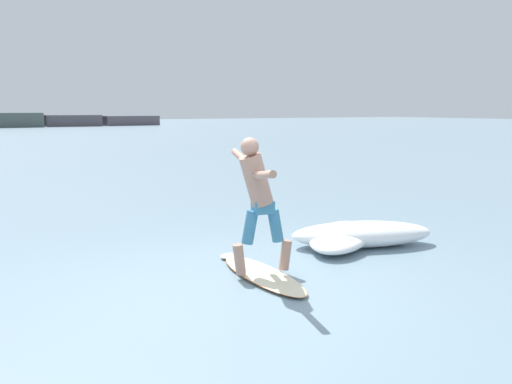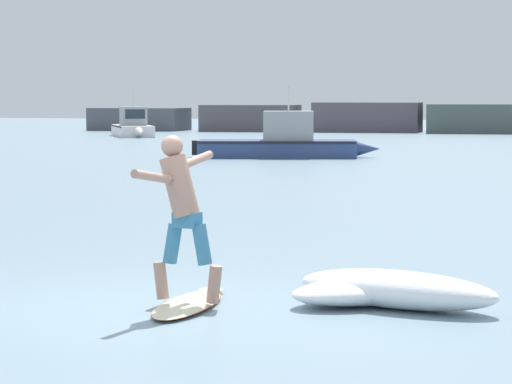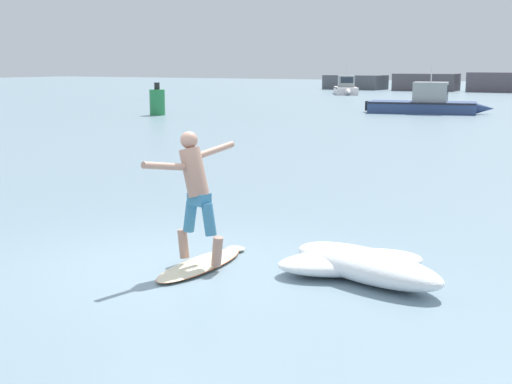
{
  "view_description": "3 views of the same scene",
  "coord_description": "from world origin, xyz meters",
  "px_view_note": "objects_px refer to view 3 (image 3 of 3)",
  "views": [
    {
      "loc": [
        -2.68,
        -5.27,
        2.15
      ],
      "look_at": [
        0.85,
        1.17,
        0.93
      ],
      "focal_mm": 35.0,
      "sensor_mm": 36.0,
      "label": 1
    },
    {
      "loc": [
        4.06,
        -11.87,
        2.21
      ],
      "look_at": [
        0.73,
        1.6,
        1.11
      ],
      "focal_mm": 85.0,
      "sensor_mm": 36.0,
      "label": 2
    },
    {
      "loc": [
        5.5,
        -7.5,
        2.68
      ],
      "look_at": [
        0.79,
        0.88,
        0.94
      ],
      "focal_mm": 50.0,
      "sensor_mm": 36.0,
      "label": 3
    }
  ],
  "objects_px": {
    "surfer": "(195,186)",
    "fishing_boat_near_jetty": "(426,103)",
    "surfboard": "(202,264)",
    "small_boat_offshore": "(346,88)",
    "channel_marker_buoy": "(157,102)"
  },
  "relations": [
    {
      "from": "fishing_boat_near_jetty",
      "to": "surfer",
      "type": "bearing_deg",
      "value": -79.33
    },
    {
      "from": "channel_marker_buoy",
      "to": "fishing_boat_near_jetty",
      "type": "bearing_deg",
      "value": 35.12
    },
    {
      "from": "surfer",
      "to": "small_boat_offshore",
      "type": "bearing_deg",
      "value": 110.21
    },
    {
      "from": "surfboard",
      "to": "channel_marker_buoy",
      "type": "bearing_deg",
      "value": 128.32
    },
    {
      "from": "surfboard",
      "to": "fishing_boat_near_jetty",
      "type": "height_order",
      "value": "fishing_boat_near_jetty"
    },
    {
      "from": "small_boat_offshore",
      "to": "channel_marker_buoy",
      "type": "xyz_separation_m",
      "value": [
        1.04,
        -28.18,
        0.16
      ]
    },
    {
      "from": "surfboard",
      "to": "surfer",
      "type": "bearing_deg",
      "value": -163.2
    },
    {
      "from": "fishing_boat_near_jetty",
      "to": "small_boat_offshore",
      "type": "relative_size",
      "value": 1.17
    },
    {
      "from": "surfboard",
      "to": "small_boat_offshore",
      "type": "xyz_separation_m",
      "value": [
        -18.64,
        50.44,
        0.49
      ]
    },
    {
      "from": "surfboard",
      "to": "fishing_boat_near_jetty",
      "type": "bearing_deg",
      "value": 100.8
    },
    {
      "from": "fishing_boat_near_jetty",
      "to": "surfboard",
      "type": "bearing_deg",
      "value": -79.2
    },
    {
      "from": "surfboard",
      "to": "small_boat_offshore",
      "type": "height_order",
      "value": "small_boat_offshore"
    },
    {
      "from": "surfer",
      "to": "small_boat_offshore",
      "type": "relative_size",
      "value": 0.3
    },
    {
      "from": "surfboard",
      "to": "channel_marker_buoy",
      "type": "distance_m",
      "value": 28.39
    },
    {
      "from": "surfer",
      "to": "fishing_boat_near_jetty",
      "type": "height_order",
      "value": "fishing_boat_near_jetty"
    }
  ]
}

